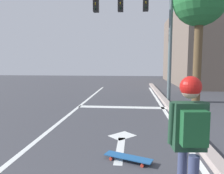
{
  "coord_description": "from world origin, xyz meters",
  "views": [
    {
      "loc": [
        2.2,
        0.53,
        1.75
      ],
      "look_at": [
        1.71,
        5.68,
        1.18
      ],
      "focal_mm": 34.99,
      "sensor_mm": 36.0,
      "label": 1
    }
  ],
  "objects_px": {
    "spare_skateboard": "(128,157)",
    "roadside_tree": "(200,1)",
    "skater": "(190,130)",
    "traffic_signal_mast": "(141,19)"
  },
  "relations": [
    {
      "from": "skater",
      "to": "roadside_tree",
      "type": "relative_size",
      "value": 0.27
    },
    {
      "from": "traffic_signal_mast",
      "to": "roadside_tree",
      "type": "xyz_separation_m",
      "value": [
        2.5,
        -0.05,
        0.67
      ]
    },
    {
      "from": "skater",
      "to": "roadside_tree",
      "type": "height_order",
      "value": "roadside_tree"
    },
    {
      "from": "spare_skateboard",
      "to": "roadside_tree",
      "type": "height_order",
      "value": "roadside_tree"
    },
    {
      "from": "traffic_signal_mast",
      "to": "roadside_tree",
      "type": "bearing_deg",
      "value": -1.09
    },
    {
      "from": "spare_skateboard",
      "to": "traffic_signal_mast",
      "type": "bearing_deg",
      "value": 86.47
    },
    {
      "from": "skater",
      "to": "traffic_signal_mast",
      "type": "xyz_separation_m",
      "value": [
        -0.3,
        7.66,
        2.67
      ]
    },
    {
      "from": "skater",
      "to": "traffic_signal_mast",
      "type": "height_order",
      "value": "traffic_signal_mast"
    },
    {
      "from": "skater",
      "to": "traffic_signal_mast",
      "type": "bearing_deg",
      "value": 92.21
    },
    {
      "from": "traffic_signal_mast",
      "to": "spare_skateboard",
      "type": "bearing_deg",
      "value": -93.53
    }
  ]
}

